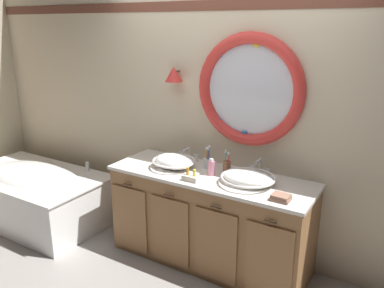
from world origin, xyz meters
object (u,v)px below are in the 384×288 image
at_px(bathtub, 34,192).
at_px(toiletry_basket, 191,177).
at_px(sink_basin_right, 248,178).
at_px(folded_hand_towel, 281,197).
at_px(soap_dispenser, 211,167).
at_px(sink_basin_left, 174,161).
at_px(toothbrush_holder_left, 208,162).
at_px(toothbrush_holder_right, 227,166).

xyz_separation_m(bathtub, toiletry_basket, (2.03, 0.10, 0.57)).
bearing_deg(sink_basin_right, folded_hand_towel, -26.05).
distance_m(sink_basin_right, soap_dispenser, 0.36).
distance_m(sink_basin_left, toothbrush_holder_left, 0.32).
bearing_deg(soap_dispenser, toiletry_basket, -112.12).
xyz_separation_m(bathtub, toothbrush_holder_right, (2.20, 0.44, 0.60)).
distance_m(folded_hand_towel, toiletry_basket, 0.79).
xyz_separation_m(toothbrush_holder_left, soap_dispenser, (0.12, -0.14, 0.01)).
bearing_deg(soap_dispenser, bathtub, -171.51).
distance_m(toothbrush_holder_left, soap_dispenser, 0.18).
distance_m(toothbrush_holder_right, soap_dispenser, 0.15).
distance_m(toothbrush_holder_left, toothbrush_holder_right, 0.21).
bearing_deg(sink_basin_left, toothbrush_holder_left, 30.66).
height_order(sink_basin_left, toiletry_basket, sink_basin_left).
xyz_separation_m(sink_basin_left, soap_dispenser, (0.39, 0.02, 0.00)).
bearing_deg(sink_basin_right, toothbrush_holder_left, 161.37).
relative_size(sink_basin_left, toiletry_basket, 2.79).
distance_m(bathtub, sink_basin_right, 2.56).
height_order(toothbrush_holder_left, toiletry_basket, toothbrush_holder_left).
xyz_separation_m(sink_basin_left, toiletry_basket, (0.30, -0.19, -0.04)).
xyz_separation_m(sink_basin_right, toothbrush_holder_right, (-0.27, 0.14, 0.01)).
bearing_deg(soap_dispenser, toothbrush_holder_right, 53.55).
xyz_separation_m(soap_dispenser, toiletry_basket, (-0.09, -0.21, -0.04)).
relative_size(sink_basin_left, toothbrush_holder_left, 1.83).
height_order(sink_basin_left, toothbrush_holder_right, toothbrush_holder_right).
height_order(bathtub, folded_hand_towel, folded_hand_towel).
relative_size(sink_basin_right, toiletry_basket, 3.19).
xyz_separation_m(sink_basin_right, soap_dispenser, (-0.36, 0.02, 0.01)).
bearing_deg(folded_hand_towel, soap_dispenser, 164.94).
height_order(sink_basin_right, folded_hand_towel, sink_basin_right).
bearing_deg(toothbrush_holder_left, bathtub, -167.18).
bearing_deg(toothbrush_holder_left, toothbrush_holder_right, -4.65).
relative_size(soap_dispenser, folded_hand_towel, 1.10).
xyz_separation_m(bathtub, toothbrush_holder_left, (2.00, 0.45, 0.59)).
bearing_deg(folded_hand_towel, toothbrush_holder_right, 153.09).
relative_size(toothbrush_holder_right, folded_hand_towel, 1.45).
relative_size(toothbrush_holder_left, folded_hand_towel, 1.52).
bearing_deg(sink_basin_right, toothbrush_holder_right, 152.02).
distance_m(sink_basin_right, folded_hand_towel, 0.38).
distance_m(bathtub, soap_dispenser, 2.22).
bearing_deg(toothbrush_holder_right, sink_basin_left, -163.20).
bearing_deg(bathtub, soap_dispenser, 8.49).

